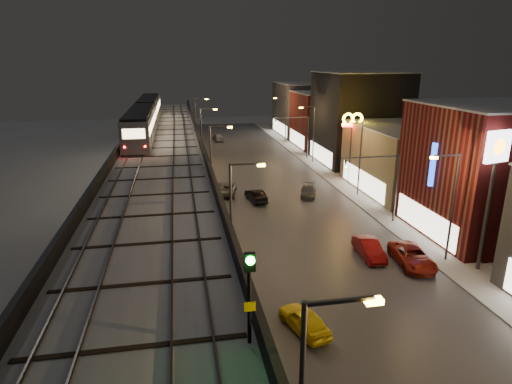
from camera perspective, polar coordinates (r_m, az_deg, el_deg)
road_surface at (r=54.31m, az=2.43°, el=0.25°), size 17.00×120.00×0.06m
sidewalk_right at (r=57.27m, az=12.24°, el=0.80°), size 4.00×120.00×0.14m
under_viaduct_pavement at (r=53.09m, az=-11.93°, el=-0.52°), size 11.00×120.00×0.06m
elevated_viaduct at (r=48.61m, az=-12.40°, el=4.65°), size 9.00×100.00×6.30m
viaduct_trackbed at (r=48.58m, az=-12.46°, el=5.56°), size 8.40×100.00×0.32m
viaduct_parapet_streetside at (r=48.55m, az=-7.33°, el=6.38°), size 0.30×100.00×1.10m
viaduct_parapet_far at (r=48.88m, az=-17.61°, el=5.79°), size 0.30×100.00×1.10m
building_b at (r=44.91m, az=28.76°, el=2.49°), size 12.20×12.20×12.16m
building_c at (r=56.55m, az=19.76°, el=4.16°), size 12.20×15.20×8.16m
building_d at (r=70.13m, az=13.54°, el=9.53°), size 12.20×13.20×14.16m
building_e at (r=83.27m, az=9.58°, el=9.52°), size 12.20×12.20×10.16m
building_f at (r=96.41m, az=6.76°, el=10.95°), size 12.20×16.20×11.16m
streetlight_left_1 at (r=30.76m, az=-2.86°, el=-2.98°), size 2.57×0.28×9.00m
streetlight_right_1 at (r=36.97m, az=24.52°, el=-1.07°), size 2.56×0.28×9.00m
streetlight_left_2 at (r=47.98m, az=-5.72°, el=4.33°), size 2.57×0.28×9.00m
streetlight_right_2 at (r=52.18m, az=13.46°, el=4.99°), size 2.56×0.28×9.00m
streetlight_left_3 at (r=65.61m, az=-7.08°, el=7.75°), size 2.57×0.28×9.00m
streetlight_right_3 at (r=68.74m, az=7.48°, el=8.16°), size 2.56×0.28×9.00m
streetlight_left_4 at (r=83.40m, az=-7.87°, el=9.71°), size 2.57×0.28×9.00m
streetlight_right_4 at (r=85.89m, az=3.81°, el=10.05°), size 2.56×0.28×9.00m
traffic_light_rig_a at (r=44.08m, az=16.95°, el=1.52°), size 6.10×0.34×7.00m
traffic_light_rig_b at (r=71.43m, az=6.04°, el=7.95°), size 6.10×0.34×7.00m
subway_train at (r=62.69m, az=-14.53°, el=9.83°), size 3.00×36.34×3.59m
rail_signal at (r=14.06m, az=-0.85°, el=-11.72°), size 0.39×0.45×3.39m
car_taxi at (r=27.23m, az=6.45°, el=-16.69°), size 2.74×4.40×1.40m
car_near_white at (r=49.68m, az=-0.02°, el=-0.55°), size 2.13×4.45×1.41m
car_mid_silver at (r=52.52m, az=-4.04°, el=0.43°), size 3.49×5.66×1.46m
car_far_white at (r=88.06m, az=-5.07°, el=7.25°), size 2.10×4.56×1.51m
car_onc_silver at (r=37.17m, az=14.84°, el=-7.39°), size 1.80×4.52×1.46m
car_onc_dark at (r=36.80m, az=20.08°, el=-8.14°), size 3.11×5.60×1.48m
car_onc_white at (r=51.98m, az=6.98°, el=0.04°), size 3.06×4.66×1.25m
sign_mcdonalds at (r=57.04m, az=12.70°, el=8.42°), size 2.78×0.36×9.40m
sign_citgo at (r=35.73m, az=29.27°, el=3.08°), size 2.32×0.39×11.04m
sign_carwash at (r=41.25m, az=23.26°, el=2.45°), size 1.72×0.35×8.93m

